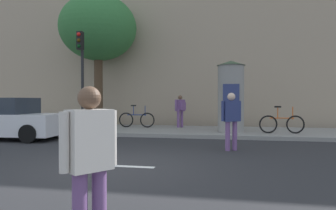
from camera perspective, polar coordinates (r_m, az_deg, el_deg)
ground_plane at (r=6.87m, az=-10.10°, el=-11.48°), size 80.00×80.00×0.00m
sidewalk_curb at (r=13.55m, az=0.58°, el=-4.98°), size 36.00×4.00×0.15m
lane_markings at (r=6.86m, az=-10.10°, el=-11.45°), size 25.80×0.16×0.01m
building_backdrop at (r=18.85m, az=3.36°, el=13.30°), size 36.00×5.00×11.01m
traffic_light at (r=13.01m, az=-16.38°, el=7.48°), size 0.24×0.45×4.17m
poster_column at (r=12.54m, az=12.01°, el=1.72°), size 1.18×1.18×2.96m
street_tree at (r=16.19m, az=-13.29°, el=14.11°), size 3.95×3.95×6.74m
pedestrian_with_bag at (r=8.87m, az=12.01°, el=-2.04°), size 0.58×0.53×1.69m
pedestrian_near_pole at (r=2.94m, az=-14.86°, el=-9.74°), size 0.43×0.48×1.61m
pedestrian_in_light_jacket at (r=14.38m, az=2.41°, el=-0.60°), size 0.53×0.56×1.57m
bicycle_leaning at (r=14.45m, az=-6.06°, el=-2.77°), size 1.77×0.15×1.09m
bicycle_upright at (r=12.62m, az=21.06°, el=-3.37°), size 1.77×0.24×1.09m
parked_car_dark at (r=12.83m, az=-29.16°, el=-2.43°), size 4.46×2.02×1.56m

